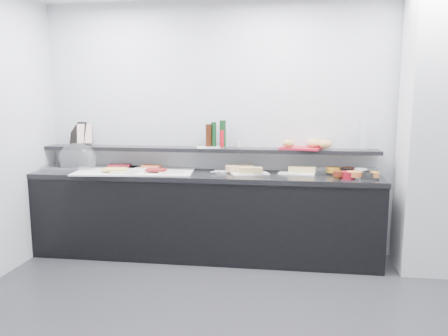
# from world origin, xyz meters

# --- Properties ---
(back_wall) EXTENTS (5.00, 0.02, 2.70)m
(back_wall) POSITION_xyz_m (0.00, 2.00, 1.35)
(back_wall) COLOR silver
(back_wall) RESTS_ON ground
(column) EXTENTS (0.50, 0.50, 2.70)m
(column) POSITION_xyz_m (1.50, 1.65, 1.35)
(column) COLOR silver
(column) RESTS_ON ground
(buffet_cabinet) EXTENTS (3.60, 0.60, 0.85)m
(buffet_cabinet) POSITION_xyz_m (-0.70, 1.70, 0.42)
(buffet_cabinet) COLOR black
(buffet_cabinet) RESTS_ON ground
(counter_top) EXTENTS (3.62, 0.62, 0.05)m
(counter_top) POSITION_xyz_m (-0.70, 1.70, 0.88)
(counter_top) COLOR black
(counter_top) RESTS_ON buffet_cabinet
(wall_shelf) EXTENTS (3.60, 0.25, 0.04)m
(wall_shelf) POSITION_xyz_m (-0.70, 1.88, 1.13)
(wall_shelf) COLOR black
(wall_shelf) RESTS_ON back_wall
(cloche_base) EXTENTS (0.42, 0.30, 0.04)m
(cloche_base) POSITION_xyz_m (-2.26, 1.74, 0.92)
(cloche_base) COLOR #B2B4B9
(cloche_base) RESTS_ON counter_top
(cloche_dome) EXTENTS (0.48, 0.35, 0.34)m
(cloche_dome) POSITION_xyz_m (-2.10, 1.73, 1.03)
(cloche_dome) COLOR white
(cloche_dome) RESTS_ON cloche_base
(linen_runner) EXTENTS (1.28, 0.71, 0.01)m
(linen_runner) POSITION_xyz_m (-1.43, 1.68, 0.91)
(linen_runner) COLOR silver
(linen_runner) RESTS_ON counter_top
(platter_meat_a) EXTENTS (0.33, 0.24, 0.01)m
(platter_meat_a) POSITION_xyz_m (-1.63, 1.83, 0.92)
(platter_meat_a) COLOR white
(platter_meat_a) RESTS_ON linen_runner
(food_meat_a) EXTENTS (0.26, 0.18, 0.02)m
(food_meat_a) POSITION_xyz_m (-1.67, 1.83, 0.94)
(food_meat_a) COLOR maroon
(food_meat_a) RESTS_ON platter_meat_a
(platter_salmon) EXTENTS (0.33, 0.23, 0.01)m
(platter_salmon) POSITION_xyz_m (-1.49, 1.85, 0.92)
(platter_salmon) COLOR silver
(platter_salmon) RESTS_ON linen_runner
(food_salmon) EXTENTS (0.20, 0.14, 0.02)m
(food_salmon) POSITION_xyz_m (-1.31, 1.85, 0.94)
(food_salmon) COLOR orange
(food_salmon) RESTS_ON platter_salmon
(platter_cheese) EXTENTS (0.27, 0.19, 0.01)m
(platter_cheese) POSITION_xyz_m (-1.49, 1.52, 0.92)
(platter_cheese) COLOR silver
(platter_cheese) RESTS_ON linen_runner
(food_cheese) EXTENTS (0.26, 0.19, 0.02)m
(food_cheese) POSITION_xyz_m (-1.62, 1.57, 0.94)
(food_cheese) COLOR #F7D360
(food_cheese) RESTS_ON platter_cheese
(platter_meat_b) EXTENTS (0.30, 0.26, 0.01)m
(platter_meat_b) POSITION_xyz_m (-1.01, 1.58, 0.92)
(platter_meat_b) COLOR silver
(platter_meat_b) RESTS_ON linen_runner
(food_meat_b) EXTENTS (0.20, 0.13, 0.02)m
(food_meat_b) POSITION_xyz_m (-1.18, 1.60, 0.94)
(food_meat_b) COLOR maroon
(food_meat_b) RESTS_ON platter_meat_b
(sandwich_plate_left) EXTENTS (0.37, 0.24, 0.01)m
(sandwich_plate_left) POSITION_xyz_m (-0.43, 1.83, 0.91)
(sandwich_plate_left) COLOR white
(sandwich_plate_left) RESTS_ON counter_top
(sandwich_food_left) EXTENTS (0.31, 0.20, 0.06)m
(sandwich_food_left) POSITION_xyz_m (-0.33, 1.81, 0.94)
(sandwich_food_left) COLOR tan
(sandwich_food_left) RESTS_ON sandwich_plate_left
(tongs_left) EXTENTS (0.15, 0.08, 0.01)m
(tongs_left) POSITION_xyz_m (-0.55, 1.71, 0.92)
(tongs_left) COLOR silver
(tongs_left) RESTS_ON sandwich_plate_left
(sandwich_plate_mid) EXTENTS (0.41, 0.29, 0.01)m
(sandwich_plate_mid) POSITION_xyz_m (-0.22, 1.70, 0.91)
(sandwich_plate_mid) COLOR white
(sandwich_plate_mid) RESTS_ON counter_top
(sandwich_food_mid) EXTENTS (0.25, 0.13, 0.06)m
(sandwich_food_mid) POSITION_xyz_m (-0.21, 1.68, 0.94)
(sandwich_food_mid) COLOR tan
(sandwich_food_mid) RESTS_ON sandwich_plate_mid
(tongs_mid) EXTENTS (0.16, 0.04, 0.01)m
(tongs_mid) POSITION_xyz_m (-0.09, 1.60, 0.92)
(tongs_mid) COLOR silver
(tongs_mid) RESTS_ON sandwich_plate_mid
(sandwich_plate_right) EXTENTS (0.39, 0.21, 0.01)m
(sandwich_plate_right) POSITION_xyz_m (0.26, 1.78, 0.91)
(sandwich_plate_right) COLOR white
(sandwich_plate_right) RESTS_ON counter_top
(sandwich_food_right) EXTENTS (0.29, 0.16, 0.06)m
(sandwich_food_right) POSITION_xyz_m (0.32, 1.81, 0.94)
(sandwich_food_right) COLOR tan
(sandwich_food_right) RESTS_ON sandwich_plate_right
(tongs_right) EXTENTS (0.16, 0.03, 0.01)m
(tongs_right) POSITION_xyz_m (0.22, 1.74, 0.92)
(tongs_right) COLOR silver
(tongs_right) RESTS_ON sandwich_plate_right
(bowl_glass_fruit) EXTENTS (0.18, 0.18, 0.07)m
(bowl_glass_fruit) POSITION_xyz_m (0.49, 1.79, 0.94)
(bowl_glass_fruit) COLOR white
(bowl_glass_fruit) RESTS_ON counter_top
(fill_glass_fruit) EXTENTS (0.17, 0.17, 0.05)m
(fill_glass_fruit) POSITION_xyz_m (0.63, 1.83, 0.95)
(fill_glass_fruit) COLOR orange
(fill_glass_fruit) RESTS_ON bowl_glass_fruit
(bowl_black_jam) EXTENTS (0.14, 0.14, 0.07)m
(bowl_black_jam) POSITION_xyz_m (0.76, 1.81, 0.94)
(bowl_black_jam) COLOR black
(bowl_black_jam) RESTS_ON counter_top
(fill_black_jam) EXTENTS (0.15, 0.15, 0.05)m
(fill_black_jam) POSITION_xyz_m (0.78, 1.85, 0.95)
(fill_black_jam) COLOR #5D1F0D
(fill_black_jam) RESTS_ON bowl_black_jam
(bowl_glass_cream) EXTENTS (0.20, 0.20, 0.07)m
(bowl_glass_cream) POSITION_xyz_m (1.01, 1.84, 0.94)
(bowl_glass_cream) COLOR white
(bowl_glass_cream) RESTS_ON counter_top
(fill_glass_cream) EXTENTS (0.13, 0.13, 0.05)m
(fill_glass_cream) POSITION_xyz_m (0.90, 1.82, 0.95)
(fill_glass_cream) COLOR white
(fill_glass_cream) RESTS_ON bowl_glass_cream
(bowl_red_jam) EXTENTS (0.17, 0.17, 0.07)m
(bowl_red_jam) POSITION_xyz_m (0.74, 1.59, 0.94)
(bowl_red_jam) COLOR maroon
(bowl_red_jam) RESTS_ON counter_top
(fill_red_jam) EXTENTS (0.13, 0.13, 0.05)m
(fill_red_jam) POSITION_xyz_m (0.66, 1.58, 0.95)
(fill_red_jam) COLOR #591C0C
(fill_red_jam) RESTS_ON bowl_red_jam
(bowl_glass_salmon) EXTENTS (0.21, 0.21, 0.07)m
(bowl_glass_salmon) POSITION_xyz_m (0.95, 1.57, 0.94)
(bowl_glass_salmon) COLOR silver
(bowl_glass_salmon) RESTS_ON counter_top
(fill_glass_salmon) EXTENTS (0.19, 0.19, 0.05)m
(fill_glass_salmon) POSITION_xyz_m (0.80, 1.59, 0.95)
(fill_glass_salmon) COLOR #CF6432
(fill_glass_salmon) RESTS_ON bowl_glass_salmon
(bowl_black_fruit) EXTENTS (0.16, 0.16, 0.07)m
(bowl_black_fruit) POSITION_xyz_m (0.95, 1.61, 0.94)
(bowl_black_fruit) COLOR black
(bowl_black_fruit) RESTS_ON counter_top
(fill_black_fruit) EXTENTS (0.11, 0.11, 0.05)m
(fill_black_fruit) POSITION_xyz_m (0.99, 1.59, 0.95)
(fill_black_fruit) COLOR orange
(fill_black_fruit) RESTS_ON bowl_black_fruit
(framed_print) EXTENTS (0.22, 0.13, 0.26)m
(framed_print) POSITION_xyz_m (-2.20, 1.98, 1.28)
(framed_print) COLOR black
(framed_print) RESTS_ON wall_shelf
(print_art) EXTENTS (0.17, 0.09, 0.22)m
(print_art) POSITION_xyz_m (-2.11, 1.95, 1.28)
(print_art) COLOR beige
(print_art) RESTS_ON framed_print
(condiment_tray) EXTENTS (0.32, 0.26, 0.01)m
(condiment_tray) POSITION_xyz_m (-0.66, 1.86, 1.16)
(condiment_tray) COLOR white
(condiment_tray) RESTS_ON wall_shelf
(bottle_green_a) EXTENTS (0.07, 0.07, 0.26)m
(bottle_green_a) POSITION_xyz_m (-0.63, 1.91, 1.29)
(bottle_green_a) COLOR #103B1B
(bottle_green_a) RESTS_ON condiment_tray
(bottle_brown) EXTENTS (0.07, 0.07, 0.24)m
(bottle_brown) POSITION_xyz_m (-0.68, 1.88, 1.28)
(bottle_brown) COLOR #37160A
(bottle_brown) RESTS_ON condiment_tray
(bottle_green_b) EXTENTS (0.08, 0.08, 0.28)m
(bottle_green_b) POSITION_xyz_m (-0.53, 1.90, 1.30)
(bottle_green_b) COLOR #0E3415
(bottle_green_b) RESTS_ON condiment_tray
(bottle_hot) EXTENTS (0.05, 0.05, 0.18)m
(bottle_hot) POSITION_xyz_m (-0.53, 1.82, 1.25)
(bottle_hot) COLOR red
(bottle_hot) RESTS_ON condiment_tray
(shaker_salt) EXTENTS (0.04, 0.04, 0.07)m
(shaker_salt) POSITION_xyz_m (-0.36, 1.91, 1.20)
(shaker_salt) COLOR white
(shaker_salt) RESTS_ON condiment_tray
(shaker_pepper) EXTENTS (0.04, 0.04, 0.07)m
(shaker_pepper) POSITION_xyz_m (-0.34, 1.86, 1.20)
(shaker_pepper) COLOR silver
(shaker_pepper) RESTS_ON condiment_tray
(bread_tray) EXTENTS (0.46, 0.37, 0.02)m
(bread_tray) POSITION_xyz_m (0.30, 1.88, 1.16)
(bread_tray) COLOR #AF1225
(bread_tray) RESTS_ON wall_shelf
(bread_roll_n) EXTENTS (0.14, 0.10, 0.08)m
(bread_roll_n) POSITION_xyz_m (0.43, 1.97, 1.21)
(bread_roll_n) COLOR #B18A43
(bread_roll_n) RESTS_ON bread_tray
(bread_roll_ne) EXTENTS (0.17, 0.12, 0.08)m
(bread_roll_ne) POSITION_xyz_m (0.48, 1.98, 1.21)
(bread_roll_ne) COLOR #B17C43
(bread_roll_ne) RESTS_ON bread_tray
(bread_roll_sw) EXTENTS (0.14, 0.10, 0.08)m
(bread_roll_sw) POSITION_xyz_m (0.17, 1.83, 1.21)
(bread_roll_sw) COLOR #B99646
(bread_roll_sw) RESTS_ON bread_tray
(bread_roll_se) EXTENTS (0.14, 0.11, 0.08)m
(bread_roll_se) POSITION_xyz_m (0.54, 1.79, 1.21)
(bread_roll_se) COLOR tan
(bread_roll_se) RESTS_ON bread_tray
(bread_roll_midw) EXTENTS (0.16, 0.14, 0.08)m
(bread_roll_midw) POSITION_xyz_m (0.43, 1.87, 1.21)
(bread_roll_midw) COLOR tan
(bread_roll_midw) RESTS_ON bread_tray
(bread_roll_mide) EXTENTS (0.15, 0.11, 0.08)m
(bread_roll_mide) POSITION_xyz_m (0.55, 1.91, 1.21)
(bread_roll_mide) COLOR #B07743
(bread_roll_mide) RESTS_ON bread_tray
(carafe) EXTENTS (0.12, 0.12, 0.30)m
(carafe) POSITION_xyz_m (0.92, 1.87, 1.30)
(carafe) COLOR white
(carafe) RESTS_ON wall_shelf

